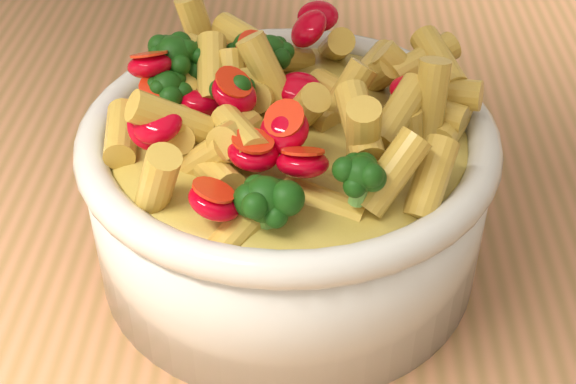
{
  "coord_description": "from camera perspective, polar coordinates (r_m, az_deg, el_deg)",
  "views": [
    {
      "loc": [
        -0.03,
        -0.36,
        1.23
      ],
      "look_at": [
        -0.05,
        -0.01,
        0.95
      ],
      "focal_mm": 50.0,
      "sensor_mm": 36.0,
      "label": 1
    }
  ],
  "objects": [
    {
      "name": "table",
      "position": [
        0.57,
        4.77,
        -11.47
      ],
      "size": [
        1.2,
        0.8,
        0.9
      ],
      "color": "#BA784F",
      "rests_on": "ground"
    },
    {
      "name": "serving_bowl",
      "position": [
        0.45,
        -0.0,
        0.12
      ],
      "size": [
        0.23,
        0.23,
        0.1
      ],
      "color": "silver",
      "rests_on": "table"
    },
    {
      "name": "pasta_salad",
      "position": [
        0.42,
        0.0,
        6.62
      ],
      "size": [
        0.18,
        0.18,
        0.04
      ],
      "color": "gold",
      "rests_on": "serving_bowl"
    }
  ]
}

